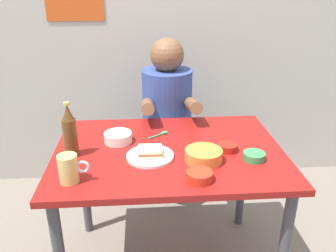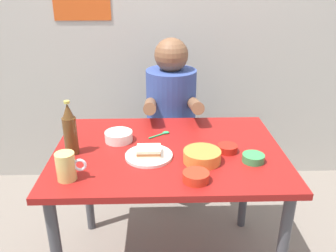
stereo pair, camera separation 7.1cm
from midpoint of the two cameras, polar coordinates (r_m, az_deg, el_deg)
wall_back at (r=2.59m, az=-2.56°, el=18.42°), size 4.40×0.09×2.60m
dining_table at (r=1.76m, az=-1.04°, el=-6.44°), size 1.10×0.80×0.74m
stool at (r=2.46m, az=-0.96°, el=-5.16°), size 0.34×0.34×0.45m
person_seated at (r=2.28m, az=-1.01°, el=3.95°), size 0.33×0.56×0.72m
plate_orange at (r=1.64m, az=-4.14°, el=-4.89°), size 0.22×0.22×0.01m
sandwich at (r=1.63m, az=-4.17°, el=-4.11°), size 0.11×0.09×0.04m
beer_mug at (r=1.50m, az=-17.02°, el=-6.61°), size 0.13×0.08×0.12m
beer_bottle at (r=1.68m, az=-16.74°, el=-0.94°), size 0.06×0.06×0.26m
dip_bowl_green at (r=1.65m, az=12.55°, el=-4.74°), size 0.10×0.10×0.03m
rice_bowl_white at (r=1.80m, az=-9.17°, el=-1.75°), size 0.14×0.14×0.05m
sauce_bowl_chili at (r=1.46m, az=3.72°, el=-8.00°), size 0.11×0.11×0.04m
sambal_bowl_red at (r=1.71m, az=8.45°, el=-3.37°), size 0.10×0.10×0.03m
soup_bowl_orange at (r=1.60m, az=4.51°, el=-4.69°), size 0.17×0.17×0.05m
spoon at (r=1.86m, az=-2.13°, el=-1.27°), size 0.11×0.08×0.01m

